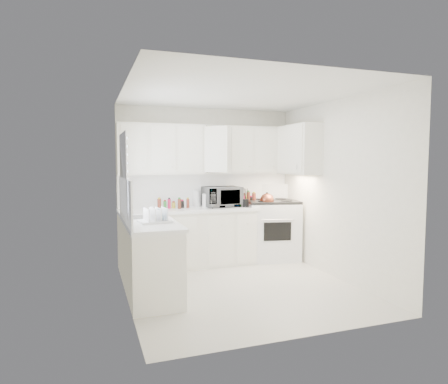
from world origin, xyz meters
name	(u,v)px	position (x,y,z in m)	size (l,w,h in m)	color
floor	(241,288)	(0.00, 0.00, 0.00)	(3.20, 3.20, 0.00)	silver
ceiling	(242,93)	(0.00, 0.00, 2.60)	(3.20, 3.20, 0.00)	white
wall_back	(207,185)	(0.00, 1.60, 1.30)	(3.00, 3.00, 0.00)	white
wall_front	(304,205)	(0.00, -1.60, 1.30)	(3.00, 3.00, 0.00)	white
wall_left	(126,195)	(-1.50, 0.00, 1.30)	(3.20, 3.20, 0.00)	white
wall_right	(337,189)	(1.50, 0.00, 1.30)	(3.20, 3.20, 0.00)	white
window_blinds	(124,174)	(-1.48, 0.35, 1.55)	(0.06, 0.96, 1.06)	white
lower_cabinets_back	(189,239)	(-0.39, 1.30, 0.45)	(2.22, 0.60, 0.90)	white
lower_cabinets_left	(149,259)	(-1.20, 0.20, 0.45)	(0.60, 1.60, 0.90)	white
countertop_back	(189,210)	(-0.39, 1.29, 0.93)	(2.24, 0.64, 0.05)	white
countertop_left	(150,222)	(-1.19, 0.20, 0.93)	(0.64, 1.62, 0.05)	white
backsplash_back	(207,190)	(0.00, 1.59, 1.23)	(2.98, 0.02, 0.55)	white
backsplash_left	(125,200)	(-1.49, 0.20, 1.23)	(0.02, 1.60, 0.55)	white
upper_cabinets_back	(210,174)	(0.00, 1.44, 1.50)	(3.00, 0.33, 0.80)	white
upper_cabinets_right	(298,174)	(1.33, 0.82, 1.50)	(0.33, 0.90, 0.80)	white
sink	(146,208)	(-1.19, 0.55, 1.07)	(0.42, 0.38, 0.30)	gray
stove	(272,222)	(1.09, 1.27, 0.66)	(0.86, 0.71, 1.32)	white
tea_kettle	(267,199)	(0.91, 1.11, 1.07)	(0.29, 0.25, 0.27)	maroon
frying_pan	(277,203)	(1.27, 1.43, 0.97)	(0.27, 0.45, 0.04)	black
microwave	(222,194)	(0.19, 1.34, 1.16)	(0.61, 0.34, 0.41)	gray
rice_cooker	(210,199)	(-0.01, 1.39, 1.08)	(0.26, 0.26, 0.26)	white
paper_towel	(196,198)	(-0.21, 1.52, 1.08)	(0.12, 0.12, 0.27)	white
utensil_crock	(246,197)	(0.54, 1.15, 1.11)	(0.11, 0.11, 0.32)	black
dish_rack	(155,214)	(-1.15, 0.01, 1.06)	(0.39, 0.29, 0.21)	white
spice_left_0	(159,205)	(-0.85, 1.42, 1.02)	(0.06, 0.06, 0.13)	brown
spice_left_1	(165,205)	(-0.78, 1.33, 1.02)	(0.06, 0.06, 0.13)	#28782A
spice_left_2	(169,204)	(-0.70, 1.42, 1.02)	(0.06, 0.06, 0.13)	#D11B4C
spice_left_3	(174,205)	(-0.62, 1.33, 1.02)	(0.06, 0.06, 0.13)	gold
spice_left_4	(178,204)	(-0.55, 1.42, 1.02)	(0.06, 0.06, 0.13)	brown
spice_left_5	(184,204)	(-0.47, 1.33, 1.02)	(0.06, 0.06, 0.13)	black
spice_left_6	(187,204)	(-0.40, 1.42, 1.02)	(0.06, 0.06, 0.13)	brown
sauce_right_0	(241,200)	(0.58, 1.46, 1.05)	(0.06, 0.06, 0.19)	#D11B4C
sauce_right_1	(245,200)	(0.64, 1.40, 1.05)	(0.06, 0.06, 0.19)	gold
sauce_right_2	(247,199)	(0.69, 1.46, 1.05)	(0.06, 0.06, 0.19)	brown
sauce_right_3	(251,200)	(0.74, 1.40, 1.05)	(0.06, 0.06, 0.19)	black
sauce_right_4	(253,199)	(0.80, 1.46, 1.05)	(0.06, 0.06, 0.19)	brown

